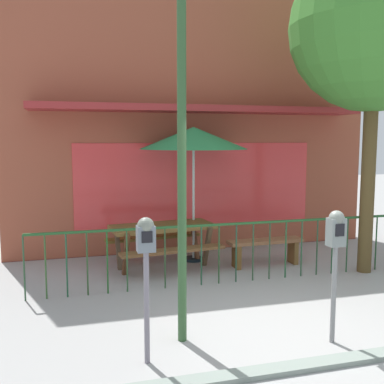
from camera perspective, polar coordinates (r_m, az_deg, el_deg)
name	(u,v)px	position (r m, az deg, el deg)	size (l,w,h in m)	color
ground	(292,330)	(5.81, 12.51, -16.59)	(40.00, 40.00, 0.00)	#989896
pub_storefront	(194,117)	(9.41, 0.31, 9.46)	(7.58, 1.29, 5.49)	#5B2823
patio_fence_front	(236,241)	(7.24, 5.61, -6.23)	(6.39, 0.04, 0.97)	#1D4E23
picnic_table_left	(163,234)	(8.03, -3.74, -5.30)	(1.95, 1.57, 0.79)	brown
patio_umbrella	(194,139)	(8.32, 0.19, 6.75)	(1.99, 1.99, 2.50)	black
patio_bench	(265,246)	(8.31, 9.25, -6.80)	(1.41, 0.35, 0.48)	brown
parking_meter_near	(336,241)	(5.24, 17.68, -5.95)	(0.18, 0.17, 1.51)	gray
parking_meter_far	(146,251)	(4.56, -5.83, -7.45)	(0.18, 0.17, 1.51)	slate
street_tree	(375,27)	(8.36, 22.10, 18.73)	(2.78, 2.78, 5.50)	#513F21
street_lamp	(182,100)	(4.94, -1.31, 11.50)	(0.28, 0.28, 4.16)	#2F532D
curb_edge	(333,364)	(5.13, 17.35, -20.03)	(10.62, 0.20, 0.11)	gray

